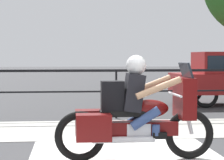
# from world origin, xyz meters

# --- Properties ---
(sidewalk_band) EXTENTS (44.00, 2.40, 0.01)m
(sidewalk_band) POSITION_xyz_m (0.00, 3.40, 0.01)
(sidewalk_band) COLOR #A8A59E
(sidewalk_band) RESTS_ON ground
(fence_railing) EXTENTS (36.00, 0.05, 1.18)m
(fence_railing) POSITION_xyz_m (0.00, 4.98, 0.93)
(fence_railing) COLOR black
(fence_railing) RESTS_ON ground
(motorcycle) EXTENTS (2.30, 0.76, 1.51)m
(motorcycle) POSITION_xyz_m (-0.21, 0.70, 0.67)
(motorcycle) COLOR black
(motorcycle) RESTS_ON ground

